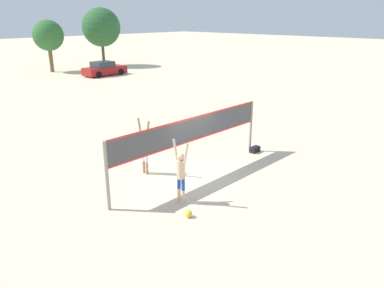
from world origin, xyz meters
name	(u,v)px	position (x,y,z in m)	size (l,w,h in m)	color
ground_plane	(192,175)	(0.00, 0.00, 0.00)	(200.00, 200.00, 0.00)	beige
volleyball_net	(192,134)	(0.00, 0.00, 1.68)	(7.85, 0.12, 2.34)	gray
player_spiker	(181,171)	(-1.91, -1.33, 1.15)	(0.28, 0.71, 2.18)	beige
player_blocker	(144,145)	(-1.18, 1.43, 1.18)	(0.28, 0.72, 2.24)	tan
volleyball	(188,214)	(-2.43, -2.18, 0.12)	(0.23, 0.23, 0.23)	yellow
gear_bag	(255,149)	(3.89, -0.28, 0.13)	(0.51, 0.27, 0.25)	black
parked_car_near	(104,69)	(12.36, 24.58, 0.65)	(4.54, 2.06, 1.46)	maroon
tree_left_cluster	(48,36)	(9.77, 30.98, 3.89)	(3.29, 3.29, 5.57)	brown
tree_right_cluster	(101,27)	(16.65, 31.15, 4.61)	(4.57, 4.57, 6.91)	#4C3823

